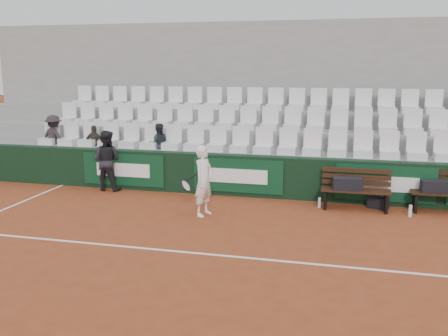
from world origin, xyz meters
TOP-DOWN VIEW (x-y plane):
  - ground at (0.00, 0.00)m, footprint 80.00×80.00m
  - court_baseline at (0.00, 0.00)m, footprint 18.00×0.06m
  - back_barrier at (0.07, 3.99)m, footprint 18.00×0.34m
  - grandstand_tier_front at (0.00, 4.62)m, footprint 18.00×0.95m
  - grandstand_tier_mid at (0.00, 5.58)m, footprint 18.00×0.95m
  - grandstand_tier_back at (0.00, 6.53)m, footprint 18.00×0.95m
  - grandstand_rear_wall at (0.00, 7.15)m, footprint 18.00×0.30m
  - seat_row_front at (0.00, 4.45)m, footprint 11.90×0.44m
  - seat_row_mid at (0.00, 5.40)m, footprint 11.90×0.44m
  - seat_row_back at (0.00, 6.35)m, footprint 11.90×0.44m
  - bench_left at (2.56, 3.40)m, footprint 1.50×0.56m
  - bench_right at (4.48, 3.60)m, footprint 1.50×0.56m
  - sports_bag_left at (2.37, 3.35)m, footprint 0.67×0.37m
  - sports_bag_right at (4.20, 3.59)m, footprint 0.58×0.34m
  - sports_bag_ground at (3.06, 3.63)m, footprint 0.49×0.41m
  - water_bottle_near at (1.79, 3.32)m, footprint 0.07×0.07m
  - water_bottle_far at (3.69, 3.10)m, footprint 0.07×0.07m
  - tennis_player at (-0.57, 2.17)m, footprint 0.75×0.63m
  - ball_kid at (-3.59, 3.68)m, footprint 0.75×0.59m
  - spectator_a at (-5.57, 4.50)m, footprint 0.91×0.67m
  - spectator_b at (-4.34, 4.50)m, footprint 0.63×0.37m
  - spectator_c at (-2.48, 4.50)m, footprint 0.65×0.59m

SIDE VIEW (x-z plane):
  - ground at x=0.00m, z-range 0.00..0.00m
  - court_baseline at x=0.00m, z-range 0.00..0.01m
  - water_bottle_near at x=1.79m, z-range 0.00..0.24m
  - water_bottle_far at x=3.69m, z-range 0.00..0.26m
  - sports_bag_ground at x=3.06m, z-range 0.00..0.26m
  - bench_left at x=2.56m, z-range 0.00..0.45m
  - bench_right at x=4.48m, z-range 0.00..0.45m
  - grandstand_tier_front at x=0.00m, z-range 0.00..1.00m
  - back_barrier at x=0.07m, z-range 0.00..1.00m
  - sports_bag_right at x=4.20m, z-range 0.45..0.70m
  - sports_bag_left at x=2.37m, z-range 0.45..0.72m
  - grandstand_tier_mid at x=0.00m, z-range 0.00..1.45m
  - tennis_player at x=-0.57m, z-range 0.00..1.51m
  - ball_kid at x=-3.59m, z-range 0.00..1.54m
  - grandstand_tier_back at x=0.00m, z-range 0.00..1.90m
  - seat_row_front at x=0.00m, z-range 1.00..1.63m
  - spectator_b at x=-4.34m, z-range 1.00..2.00m
  - spectator_c at x=-2.48m, z-range 1.00..2.11m
  - spectator_a at x=-5.57m, z-range 1.00..2.25m
  - seat_row_mid at x=0.00m, z-range 1.45..2.08m
  - grandstand_rear_wall at x=0.00m, z-range 0.00..4.40m
  - seat_row_back at x=0.00m, z-range 1.90..2.53m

